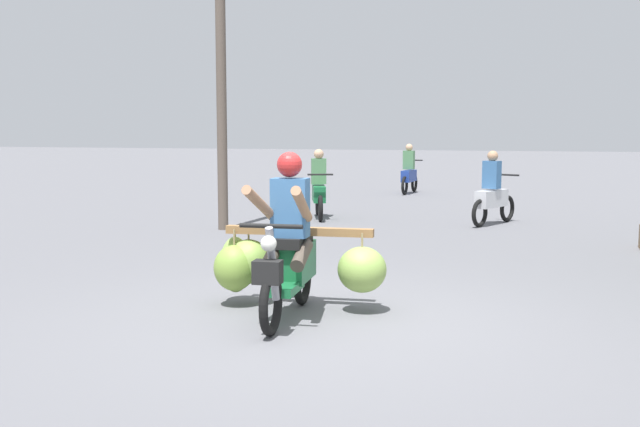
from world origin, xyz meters
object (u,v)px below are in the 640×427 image
Objects in this scene: motorbike_main_loaded at (282,258)px; motorbike_distant_far_ahead at (492,195)px; utility_pole at (221,52)px; motorbike_distant_ahead_right at (409,173)px; motorbike_distant_ahead_left at (319,190)px.

motorbike_main_loaded is 7.73m from motorbike_distant_far_ahead.
motorbike_main_loaded is 0.29× the size of utility_pole.
motorbike_main_loaded is at bearing -100.29° from motorbike_distant_far_ahead.
motorbike_main_loaded is at bearing -59.80° from utility_pole.
motorbike_distant_ahead_right and motorbike_distant_far_ahead have the same top height.
motorbike_distant_ahead_left is 3.46m from motorbike_distant_far_ahead.
motorbike_distant_ahead_left is 6.45m from motorbike_distant_ahead_right.
utility_pole reaches higher than motorbike_main_loaded.
motorbike_distant_ahead_left is 3.58m from utility_pole.
motorbike_distant_ahead_right is 9.18m from utility_pole.
motorbike_distant_ahead_right is at bearing 95.91° from motorbike_main_loaded.
utility_pole is at bearing -101.23° from motorbike_distant_ahead_right.
motorbike_distant_far_ahead is at bearing 25.27° from utility_pole.
motorbike_main_loaded reaches higher than motorbike_distant_far_ahead.
motorbike_main_loaded is 6.83m from utility_pole.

